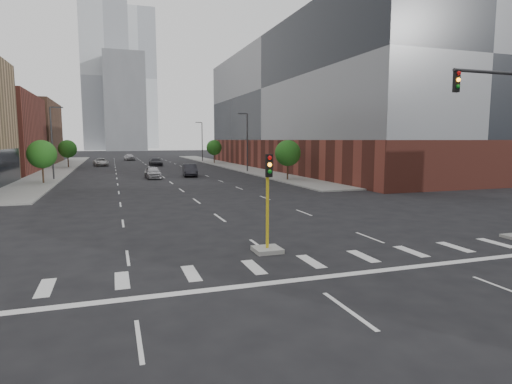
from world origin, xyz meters
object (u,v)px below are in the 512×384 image
car_distant (129,157)px  car_near_left (153,172)px  car_mid_right (190,170)px  car_far_left (101,162)px  median_traffic_signal (268,231)px  car_deep_right (156,162)px

car_distant → car_near_left: bearing=-98.6°
car_mid_right → car_near_left: bearing=-154.6°
car_far_left → car_distant: 22.02m
median_traffic_signal → car_far_left: (-8.57, 70.28, -0.24)m
median_traffic_signal → car_distant: bearing=91.6°
car_near_left → car_distant: car_distant is taller
car_mid_right → car_far_left: (-12.23, 29.07, -0.11)m
car_mid_right → car_far_left: car_mid_right is taller
car_deep_right → car_near_left: bearing=-98.8°
car_distant → car_mid_right: bearing=-92.7°
car_mid_right → car_deep_right: bearing=100.3°
car_mid_right → median_traffic_signal: bearing=-89.5°
car_far_left → car_distant: (6.09, 21.16, 0.11)m
car_near_left → car_far_left: bearing=100.3°
car_mid_right → car_deep_right: car_mid_right is taller
median_traffic_signal → car_distant: (-2.48, 91.43, -0.13)m
median_traffic_signal → car_near_left: median_traffic_signal is taller
car_far_left → car_deep_right: 10.51m
car_mid_right → car_distant: size_ratio=1.03×
car_far_left → car_distant: size_ratio=1.07×
car_near_left → median_traffic_signal: bearing=-90.4°
median_traffic_signal → car_near_left: 39.37m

